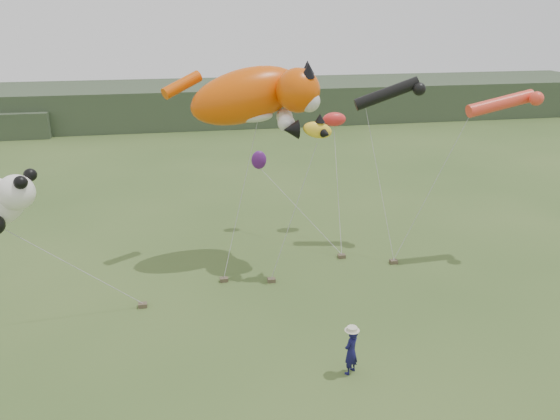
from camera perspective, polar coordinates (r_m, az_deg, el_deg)
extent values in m
plane|color=#385123|center=(21.42, 5.35, -13.44)|extent=(120.00, 120.00, 0.00)
cube|color=#2D3D28|center=(63.06, -5.90, 11.19)|extent=(90.00, 12.00, 4.00)
imported|color=#121142|center=(19.39, 7.43, -14.44)|extent=(0.75, 0.72, 1.74)
cube|color=brown|center=(25.56, -5.88, -7.24)|extent=(0.36, 0.29, 0.18)
cube|color=brown|center=(25.38, -0.90, -7.34)|extent=(0.36, 0.29, 0.18)
cube|color=brown|center=(27.71, 11.78, -5.30)|extent=(0.36, 0.29, 0.18)
cube|color=brown|center=(24.12, -14.16, -9.61)|extent=(0.36, 0.29, 0.18)
cube|color=brown|center=(27.90, 6.46, -4.80)|extent=(0.36, 0.29, 0.18)
ellipsoid|color=#DB4D04|center=(25.88, -3.58, 11.85)|extent=(6.04, 3.31, 3.51)
sphere|color=#DB4D04|center=(25.12, 1.89, 12.39)|extent=(2.00, 2.00, 2.00)
cone|color=black|center=(24.55, 2.99, 14.41)|extent=(0.62, 0.76, 0.75)
cone|color=black|center=(25.67, 2.89, 14.67)|extent=(0.62, 0.72, 0.71)
sphere|color=beige|center=(24.97, 3.06, 11.29)|extent=(1.00, 1.00, 1.00)
ellipsoid|color=beige|center=(25.73, -2.94, 9.81)|extent=(1.96, 0.98, 0.61)
sphere|color=beige|center=(24.57, 0.65, 9.07)|extent=(0.78, 0.78, 0.78)
sphere|color=beige|center=(26.11, 0.46, 9.74)|extent=(0.78, 0.78, 0.78)
cylinder|color=#DB4D04|center=(26.51, -10.22, 12.75)|extent=(2.07, 1.52, 1.21)
ellipsoid|color=yellow|center=(24.01, 3.94, 8.34)|extent=(1.44, 0.58, 0.98)
cone|color=black|center=(24.02, 1.14, 8.39)|extent=(0.67, 0.85, 0.84)
cone|color=black|center=(23.93, 4.19, 9.55)|extent=(0.47, 0.47, 0.38)
cone|color=black|center=(23.65, 4.88, 7.90)|extent=(0.50, 0.52, 0.38)
cone|color=black|center=(24.54, 4.30, 8.37)|extent=(0.50, 0.52, 0.38)
cylinder|color=black|center=(28.45, 11.08, 11.84)|extent=(3.34, 1.10, 1.71)
sphere|color=black|center=(28.51, 14.34, 12.14)|extent=(0.65, 0.65, 0.65)
cylinder|color=#F13E28|center=(27.97, 22.03, 10.29)|extent=(3.34, 0.76, 1.23)
sphere|color=#F13E28|center=(28.32, 25.22, 10.49)|extent=(0.65, 0.65, 0.65)
sphere|color=white|center=(21.97, -25.85, 1.66)|extent=(1.32, 1.32, 1.32)
sphere|color=black|center=(21.34, -25.48, 2.61)|extent=(0.49, 0.49, 0.49)
sphere|color=black|center=(22.18, -24.64, 3.36)|extent=(0.49, 0.49, 0.49)
ellipsoid|color=red|center=(30.06, 5.69, 9.42)|extent=(1.29, 0.75, 0.75)
ellipsoid|color=#4F1769|center=(30.24, -2.22, 5.25)|extent=(0.84, 0.56, 1.03)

